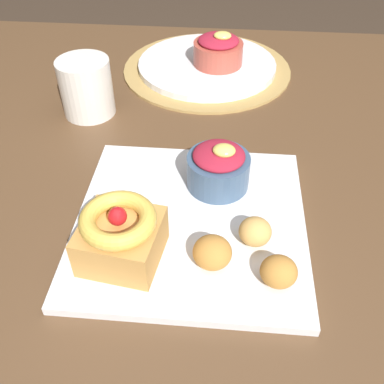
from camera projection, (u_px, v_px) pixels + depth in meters
name	position (u px, v px, depth m)	size (l,w,h in m)	color
dining_table	(236.00, 223.00, 0.69)	(1.29, 1.09, 0.73)	brown
woven_placemat	(207.00, 69.00, 0.88)	(0.33, 0.33, 0.01)	#AD894C
front_plate	(191.00, 222.00, 0.56)	(0.29, 0.29, 0.01)	white
cake_slice	(120.00, 235.00, 0.49)	(0.10, 0.10, 0.08)	#C68E47
berry_ramekin	(218.00, 167.00, 0.59)	(0.08, 0.08, 0.07)	#3D5675
fritter_front	(212.00, 252.00, 0.49)	(0.04, 0.04, 0.04)	#BC7F38
fritter_middle	(279.00, 272.00, 0.48)	(0.04, 0.04, 0.03)	#BC7F38
fritter_back	(255.00, 232.00, 0.52)	(0.04, 0.04, 0.03)	tan
back_plate	(207.00, 65.00, 0.87)	(0.27, 0.27, 0.01)	white
back_ramekin	(218.00, 50.00, 0.85)	(0.10, 0.10, 0.07)	#B24C3D
coffee_mug	(86.00, 87.00, 0.73)	(0.09, 0.09, 0.10)	silver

